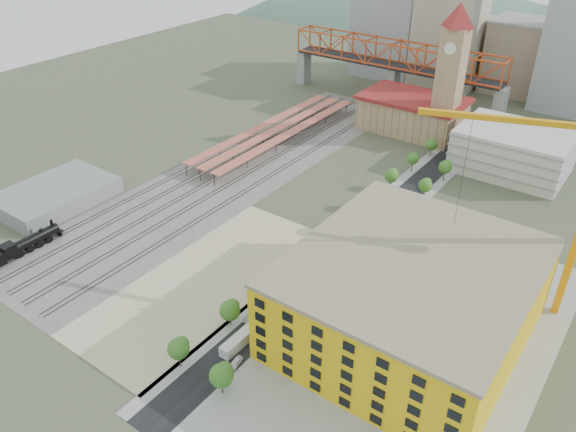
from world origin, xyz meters
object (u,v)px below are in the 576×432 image
Objects in this scene: locomotive at (22,246)px; site_trailer_b at (295,290)px; site_trailer_c at (325,264)px; site_trailer_d at (335,255)px; tower_crane at (576,185)px; clock_tower at (452,62)px; car_0 at (258,311)px; construction_building at (410,298)px; site_trailer_a at (238,341)px.

site_trailer_b is at bearing 22.45° from locomotive.
site_trailer_d is (0.00, 5.03, -0.21)m from site_trailer_c.
tower_crane reaches higher than site_trailer_d.
clock_tower is 12.43× the size of car_0.
construction_building is 30.64m from site_trailer_d.
clock_tower is 5.84× the size of site_trailer_d.
tower_crane reaches higher than car_0.
car_0 is at bearing -95.29° from site_trailer_b.
site_trailer_a is 0.88× the size of site_trailer_c.
car_0 is at bearing 106.68° from site_trailer_a.
site_trailer_d is at bearing 90.38° from site_trailer_a.
locomotive is at bearing -161.49° from construction_building.
construction_building reaches higher than locomotive.
locomotive is (-58.00, -130.80, -26.47)m from clock_tower.
site_trailer_d is at bearing 34.16° from locomotive.
car_0 is at bearing -154.78° from construction_building.
site_trailer_a is 0.94× the size of site_trailer_b.
site_trailer_b is 10.57m from car_0.
construction_building reaches higher than site_trailer_b.
site_trailer_b reaches higher than car_0.
site_trailer_c is at bearing 90.38° from site_trailer_a.
clock_tower is 2.18× the size of locomotive.
site_trailer_b is 17.53m from site_trailer_d.
locomotive is 2.68× the size of site_trailer_d.
tower_crane is at bearing 42.03° from site_trailer_b.
clock_tower is 107.36m from construction_building.
site_trailer_b is at bearing 90.38° from site_trailer_a.
site_trailer_b is (8.00, -103.54, -27.36)m from clock_tower.
site_trailer_b is (0.00, 20.38, 0.08)m from site_trailer_a.
construction_building is 36.26m from site_trailer_a.
tower_crane is (21.08, 24.54, 21.89)m from construction_building.
site_trailer_d is 2.13× the size of car_0.
site_trailer_d is at bearing 151.73° from construction_building.
site_trailer_c is (66.00, 39.76, -0.80)m from locomotive.
clock_tower is 5.33× the size of site_trailer_b.
clock_tower reaches higher than site_trailer_d.
site_trailer_a is (66.00, 6.88, -0.97)m from locomotive.
clock_tower is at bearing 66.09° from locomotive.
site_trailer_b is (-47.08, -28.08, -29.96)m from tower_crane.
tower_crane is 5.70× the size of site_trailer_d.
site_trailer_c is at bearing -161.69° from tower_crane.
locomotive is 71.42m from site_trailer_b.
construction_building is 33.21m from car_0.
site_trailer_c is (8.00, -91.04, -27.27)m from clock_tower.
tower_crane is 57.90m from site_trailer_c.
locomotive is at bearing -158.39° from site_trailer_d.
locomotive is at bearing -150.35° from site_trailer_c.
locomotive is at bearing -164.31° from car_0.
site_trailer_c is at bearing 31.07° from locomotive.
clock_tower reaches higher than tower_crane.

